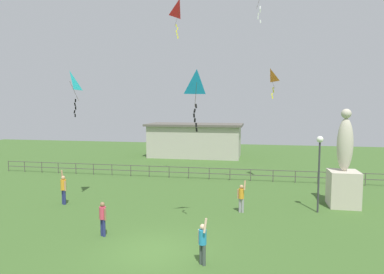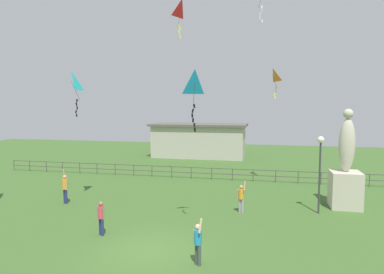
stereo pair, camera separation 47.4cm
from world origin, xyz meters
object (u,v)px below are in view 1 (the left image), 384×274
(lamppost, at_px, (319,157))
(person_1, at_px, (203,241))
(kite_0, at_px, (197,85))
(kite_5, at_px, (270,76))
(person_0, at_px, (64,187))
(person_2, at_px, (103,217))
(kite_3, at_px, (180,9))
(person_3, at_px, (241,196))
(statue_monument, at_px, (344,176))
(kite_2, at_px, (70,83))

(lamppost, bearing_deg, person_1, -125.62)
(kite_0, bearing_deg, kite_5, 71.28)
(person_0, bearing_deg, person_2, -43.07)
(person_2, height_order, kite_3, kite_3)
(person_3, bearing_deg, lamppost, 10.81)
(person_2, xyz_separation_m, person_3, (6.01, 4.67, 0.01))
(person_0, xyz_separation_m, kite_5, (12.23, 7.88, 7.07))
(person_2, relative_size, person_3, 0.86)
(statue_monument, distance_m, person_1, 11.34)
(person_3, distance_m, kite_0, 7.03)
(person_3, bearing_deg, person_0, -177.70)
(statue_monument, bearing_deg, kite_5, 128.90)
(person_2, bearing_deg, person_0, 136.93)
(lamppost, xyz_separation_m, kite_0, (-6.12, -4.03, 3.73))
(person_3, distance_m, kite_5, 10.48)
(kite_5, bearing_deg, kite_3, 177.86)
(person_0, distance_m, kite_3, 15.70)
(person_0, relative_size, kite_3, 0.69)
(person_1, xyz_separation_m, kite_5, (2.80, 14.05, 7.18))
(person_1, height_order, person_2, person_1)
(lamppost, distance_m, kite_3, 15.53)
(person_2, bearing_deg, person_1, -21.58)
(person_3, bearing_deg, person_1, -99.68)
(lamppost, xyz_separation_m, kite_2, (-14.33, -0.79, 4.16))
(kite_0, relative_size, kite_2, 1.05)
(person_1, relative_size, kite_2, 0.68)
(lamppost, height_order, kite_0, kite_0)
(person_0, bearing_deg, person_3, 2.30)
(person_1, relative_size, person_2, 1.16)
(person_2, distance_m, kite_2, 8.93)
(person_0, xyz_separation_m, kite_3, (5.32, 8.14, 12.32))
(lamppost, xyz_separation_m, person_2, (-10.19, -5.47, -2.21))
(person_0, relative_size, person_3, 1.12)
(person_2, bearing_deg, kite_0, 19.45)
(statue_monument, bearing_deg, kite_0, -144.54)
(statue_monument, height_order, lamppost, statue_monument)
(person_0, relative_size, kite_2, 0.76)
(person_1, bearing_deg, statue_monument, 52.01)
(lamppost, bearing_deg, kite_3, 143.69)
(person_1, height_order, kite_0, kite_0)
(person_2, bearing_deg, kite_2, 131.54)
(statue_monument, distance_m, person_3, 6.33)
(lamppost, distance_m, kite_5, 8.68)
(person_2, xyz_separation_m, kite_0, (4.06, 1.43, 5.94))
(lamppost, height_order, kite_5, kite_5)
(person_1, bearing_deg, lamppost, 54.38)
(kite_2, xyz_separation_m, kite_5, (11.83, 7.45, 0.81))
(lamppost, relative_size, kite_2, 1.57)
(person_0, distance_m, person_3, 10.56)
(kite_0, bearing_deg, person_2, -160.55)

